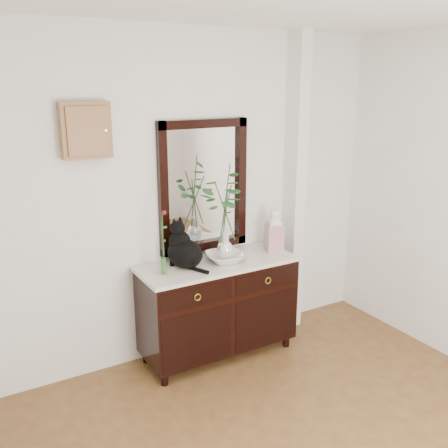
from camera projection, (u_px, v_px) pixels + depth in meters
wall_back at (192, 198)px, 4.13m from camera, size 3.60×0.04×2.70m
pilaster at (294, 187)px, 4.54m from camera, size 0.12×0.20×2.70m
sideboard at (218, 304)px, 4.21m from camera, size 1.33×0.52×0.82m
wall_mirror at (204, 187)px, 4.14m from camera, size 0.80×0.06×1.10m
key_cabinet at (86, 130)px, 3.52m from camera, size 0.35×0.10×0.40m
cat at (185, 244)px, 3.94m from camera, size 0.38×0.41×0.38m
lotus_bowl at (225, 257)px, 4.10m from camera, size 0.36×0.36×0.08m
vase_branches at (225, 212)px, 3.99m from camera, size 0.49×0.49×0.81m
bud_vase_rose at (163, 242)px, 3.77m from camera, size 0.08×0.08×0.52m
ginger_jar at (274, 230)px, 4.34m from camera, size 0.18×0.18×0.38m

